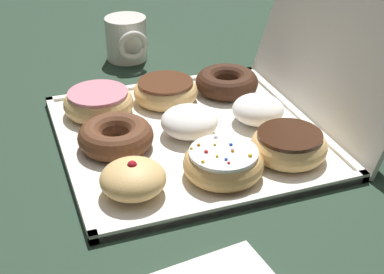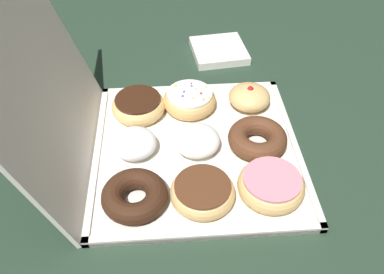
# 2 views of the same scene
# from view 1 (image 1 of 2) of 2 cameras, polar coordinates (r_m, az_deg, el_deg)

# --- Properties ---
(ground_plane) EXTENTS (3.00, 3.00, 0.00)m
(ground_plane) POSITION_cam_1_polar(r_m,az_deg,el_deg) (0.92, -0.27, -0.23)
(ground_plane) COLOR #233828
(donut_box) EXTENTS (0.40, 0.40, 0.01)m
(donut_box) POSITION_cam_1_polar(r_m,az_deg,el_deg) (0.91, -0.27, 0.06)
(donut_box) COLOR silver
(donut_box) RESTS_ON ground
(box_lid_open) EXTENTS (0.40, 0.12, 0.39)m
(box_lid_open) POSITION_cam_1_polar(r_m,az_deg,el_deg) (0.95, 15.15, 12.67)
(box_lid_open) COLOR silver
(box_lid_open) RESTS_ON ground
(pink_frosted_donut_0) EXTENTS (0.12, 0.12, 0.04)m
(pink_frosted_donut_0) POSITION_cam_1_polar(r_m,az_deg,el_deg) (0.98, -9.32, 3.45)
(pink_frosted_donut_0) COLOR #E5B770
(pink_frosted_donut_0) RESTS_ON donut_box
(chocolate_cake_ring_donut_1) EXTENTS (0.12, 0.12, 0.04)m
(chocolate_cake_ring_donut_1) POSITION_cam_1_polar(r_m,az_deg,el_deg) (0.87, -7.56, -0.07)
(chocolate_cake_ring_donut_1) COLOR #59331E
(chocolate_cake_ring_donut_1) RESTS_ON donut_box
(jelly_filled_donut_2) EXTENTS (0.09, 0.09, 0.05)m
(jelly_filled_donut_2) POSITION_cam_1_polar(r_m,az_deg,el_deg) (0.77, -5.91, -4.17)
(jelly_filled_donut_2) COLOR #E5B770
(jelly_filled_donut_2) RESTS_ON donut_box
(chocolate_frosted_donut_3) EXTENTS (0.11, 0.11, 0.04)m
(chocolate_frosted_donut_3) POSITION_cam_1_polar(r_m,az_deg,el_deg) (1.01, -2.84, 4.59)
(chocolate_frosted_donut_3) COLOR #E5B770
(chocolate_frosted_donut_3) RESTS_ON donut_box
(powdered_filled_donut_4) EXTENTS (0.09, 0.09, 0.05)m
(powdered_filled_donut_4) POSITION_cam_1_polar(r_m,az_deg,el_deg) (0.90, -0.28, 1.62)
(powdered_filled_donut_4) COLOR white
(powdered_filled_donut_4) RESTS_ON donut_box
(sprinkle_donut_5) EXTENTS (0.11, 0.11, 0.04)m
(sprinkle_donut_5) POSITION_cam_1_polar(r_m,az_deg,el_deg) (0.80, 3.15, -2.57)
(sprinkle_donut_5) COLOR tan
(sprinkle_donut_5) RESTS_ON donut_box
(chocolate_cake_ring_donut_6) EXTENTS (0.11, 0.11, 0.04)m
(chocolate_cake_ring_donut_6) POSITION_cam_1_polar(r_m,az_deg,el_deg) (1.04, 3.49, 5.50)
(chocolate_cake_ring_donut_6) COLOR #381E11
(chocolate_cake_ring_donut_6) RESTS_ON donut_box
(powdered_filled_donut_7) EXTENTS (0.08, 0.08, 0.05)m
(powdered_filled_donut_7) POSITION_cam_1_polar(r_m,az_deg,el_deg) (0.94, 6.61, 2.75)
(powdered_filled_donut_7) COLOR white
(powdered_filled_donut_7) RESTS_ON donut_box
(chocolate_frosted_donut_8) EXTENTS (0.11, 0.11, 0.04)m
(chocolate_frosted_donut_8) POSITION_cam_1_polar(r_m,az_deg,el_deg) (0.85, 9.67, -0.77)
(chocolate_frosted_donut_8) COLOR #E5B770
(chocolate_frosted_donut_8) RESTS_ON donut_box
(coffee_mug) EXTENTS (0.11, 0.09, 0.09)m
(coffee_mug) POSITION_cam_1_polar(r_m,az_deg,el_deg) (1.21, -6.54, 9.79)
(coffee_mug) COLOR white
(coffee_mug) RESTS_ON ground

